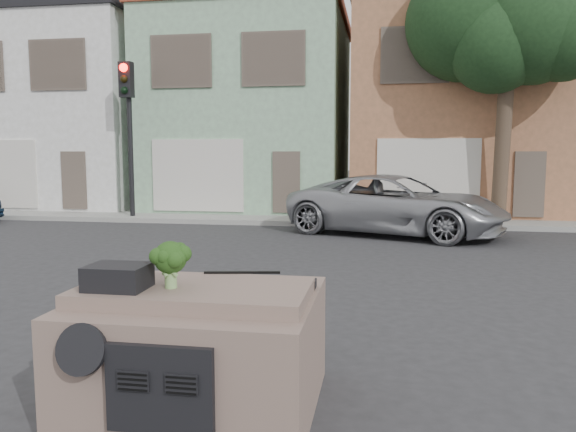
# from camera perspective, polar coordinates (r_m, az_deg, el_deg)

# --- Properties ---
(ground_plane) EXTENTS (120.00, 120.00, 0.00)m
(ground_plane) POSITION_cam_1_polar(r_m,az_deg,el_deg) (8.02, -1.93, -9.64)
(ground_plane) COLOR #303033
(ground_plane) RESTS_ON ground
(sidewalk) EXTENTS (40.00, 3.00, 0.15)m
(sidewalk) POSITION_cam_1_polar(r_m,az_deg,el_deg) (18.25, 4.62, -0.28)
(sidewalk) COLOR gray
(sidewalk) RESTS_ON ground
(townhouse_white) EXTENTS (7.20, 8.20, 7.55)m
(townhouse_white) POSITION_cam_1_polar(r_m,az_deg,el_deg) (25.41, -20.36, 9.61)
(townhouse_white) COLOR white
(townhouse_white) RESTS_ON ground
(townhouse_mint) EXTENTS (7.20, 8.20, 7.55)m
(townhouse_mint) POSITION_cam_1_polar(r_m,az_deg,el_deg) (22.67, -3.40, 10.42)
(townhouse_mint) COLOR #8EB794
(townhouse_mint) RESTS_ON ground
(townhouse_tan) EXTENTS (7.20, 8.20, 7.55)m
(townhouse_tan) POSITION_cam_1_polar(r_m,az_deg,el_deg) (22.24, 16.12, 10.26)
(townhouse_tan) COLOR #A36A48
(townhouse_tan) RESTS_ON ground
(silver_pickup) EXTENTS (6.39, 4.58, 1.62)m
(silver_pickup) POSITION_cam_1_polar(r_m,az_deg,el_deg) (15.54, 10.92, -1.85)
(silver_pickup) COLOR #A1A3A8
(silver_pickup) RESTS_ON ground
(traffic_signal) EXTENTS (0.40, 0.40, 5.10)m
(traffic_signal) POSITION_cam_1_polar(r_m,az_deg,el_deg) (18.85, -15.85, 7.25)
(traffic_signal) COLOR black
(traffic_signal) RESTS_ON ground
(tree_near) EXTENTS (4.40, 4.00, 8.50)m
(tree_near) POSITION_cam_1_polar(r_m,az_deg,el_deg) (17.81, 21.20, 12.60)
(tree_near) COLOR #183418
(tree_near) RESTS_ON ground
(car_dashboard) EXTENTS (2.00, 1.80, 1.12)m
(car_dashboard) POSITION_cam_1_polar(r_m,az_deg,el_deg) (5.09, -8.83, -12.78)
(car_dashboard) COLOR #7A6358
(car_dashboard) RESTS_ON ground
(instrument_hump) EXTENTS (0.48, 0.38, 0.20)m
(instrument_hump) POSITION_cam_1_polar(r_m,az_deg,el_deg) (4.81, -16.90, -5.94)
(instrument_hump) COLOR black
(instrument_hump) RESTS_ON car_dashboard
(wiper_arm) EXTENTS (0.69, 0.15, 0.02)m
(wiper_arm) POSITION_cam_1_polar(r_m,az_deg,el_deg) (5.21, -4.68, -5.74)
(wiper_arm) COLOR black
(wiper_arm) RESTS_ON car_dashboard
(broccoli) EXTENTS (0.45, 0.45, 0.40)m
(broccoli) POSITION_cam_1_polar(r_m,az_deg,el_deg) (4.72, -11.86, -4.80)
(broccoli) COLOR #1D3B12
(broccoli) RESTS_ON car_dashboard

